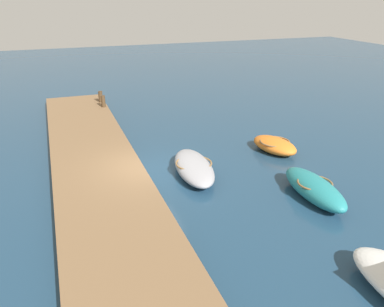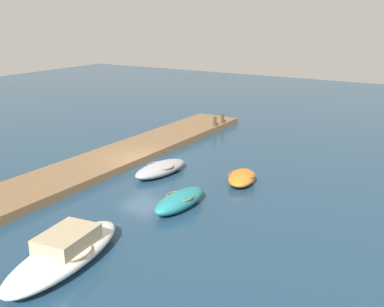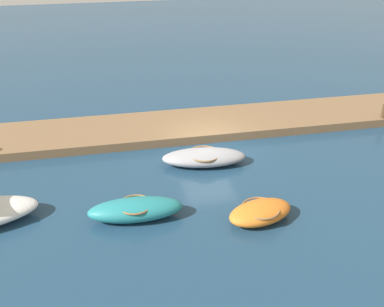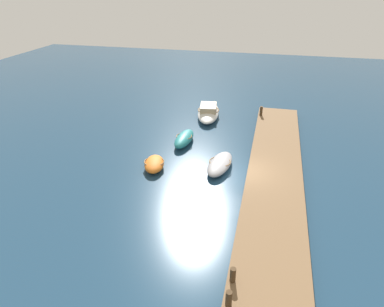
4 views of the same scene
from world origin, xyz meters
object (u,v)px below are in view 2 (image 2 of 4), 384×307
Objects in this scene: motorboat_white at (65,252)px; dinghy_orange at (242,178)px; mooring_post_mid_west at (215,121)px; rowboat_grey at (161,169)px; mooring_post_west at (222,118)px; rowboat_teal at (180,200)px.

motorboat_white is 2.20× the size of dinghy_orange.
mooring_post_mid_west reaches higher than dinghy_orange.
mooring_post_mid_west is (-10.15, -2.21, 0.43)m from rowboat_grey.
motorboat_white is 8.45× the size of mooring_post_west.
motorboat_white is 8.49× the size of mooring_post_mid_west.
mooring_post_west is 1.00× the size of mooring_post_mid_west.
motorboat_white is 20.39m from mooring_post_mid_west.
mooring_post_west reaches higher than rowboat_teal.
rowboat_teal reaches higher than rowboat_grey.
motorboat_white reaches higher than mooring_post_mid_west.
rowboat_teal reaches higher than dinghy_orange.
rowboat_grey is (-9.64, -2.71, -0.15)m from motorboat_white.
dinghy_orange is 3.85× the size of mooring_post_mid_west.
mooring_post_mid_west is at bearing 0.00° from mooring_post_west.
rowboat_grey is at bearing -172.28° from motorboat_white.
rowboat_grey is at bearing -90.53° from dinghy_orange.
motorboat_white reaches higher than rowboat_grey.
motorboat_white is at bearing 13.97° from mooring_post_mid_west.
dinghy_orange is at bearing 36.21° from mooring_post_mid_west.
motorboat_white reaches higher than dinghy_orange.
motorboat_white is 21.58m from mooring_post_west.
motorboat_white reaches higher than rowboat_teal.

